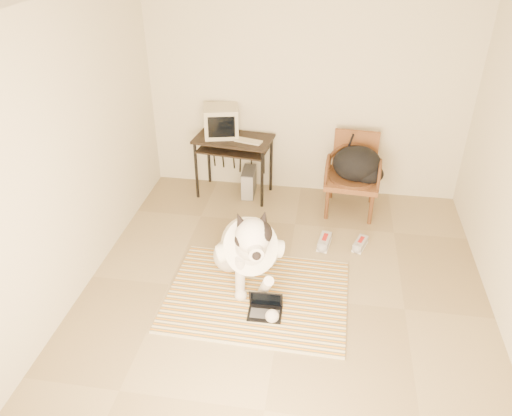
% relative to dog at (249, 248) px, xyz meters
% --- Properties ---
extents(floor, '(4.50, 4.50, 0.00)m').
position_rel_dog_xyz_m(floor, '(0.38, -0.19, -0.41)').
color(floor, '#917E59').
rests_on(floor, ground).
extents(ceiling, '(4.50, 4.50, 0.00)m').
position_rel_dog_xyz_m(ceiling, '(0.38, -0.19, 2.29)').
color(ceiling, white).
rests_on(ceiling, wall_back).
extents(wall_back, '(4.50, 0.00, 4.50)m').
position_rel_dog_xyz_m(wall_back, '(0.38, 2.06, 0.94)').
color(wall_back, beige).
rests_on(wall_back, floor).
extents(wall_front, '(4.50, 0.00, 4.50)m').
position_rel_dog_xyz_m(wall_front, '(0.38, -2.44, 0.94)').
color(wall_front, beige).
rests_on(wall_front, floor).
extents(wall_left, '(0.00, 4.50, 4.50)m').
position_rel_dog_xyz_m(wall_left, '(-1.62, -0.19, 0.94)').
color(wall_left, beige).
rests_on(wall_left, floor).
extents(rug, '(1.78, 1.38, 0.02)m').
position_rel_dog_xyz_m(rug, '(0.12, -0.23, -0.40)').
color(rug, orange).
rests_on(rug, floor).
extents(dog, '(0.78, 1.32, 1.04)m').
position_rel_dog_xyz_m(dog, '(0.00, 0.00, 0.00)').
color(dog, silver).
rests_on(dog, rug).
extents(laptop, '(0.32, 0.24, 0.22)m').
position_rel_dog_xyz_m(laptop, '(0.24, -0.46, -0.33)').
color(laptop, black).
rests_on(laptop, rug).
extents(computer_desk, '(1.02, 0.65, 0.80)m').
position_rel_dog_xyz_m(computer_desk, '(-0.49, 1.74, 0.28)').
color(computer_desk, black).
rests_on(computer_desk, floor).
extents(crt_monitor, '(0.50, 0.48, 0.37)m').
position_rel_dog_xyz_m(crt_monitor, '(-0.66, 1.82, 0.58)').
color(crt_monitor, '#BEB495').
rests_on(crt_monitor, computer_desk).
extents(desk_keyboard, '(0.36, 0.21, 0.02)m').
position_rel_dog_xyz_m(desk_keyboard, '(-0.28, 1.66, 0.40)').
color(desk_keyboard, '#BEB495').
rests_on(desk_keyboard, computer_desk).
extents(pc_tower, '(0.18, 0.39, 0.36)m').
position_rel_dog_xyz_m(pc_tower, '(-0.30, 1.77, -0.23)').
color(pc_tower, '#454547').
rests_on(pc_tower, floor).
extents(rattan_chair, '(0.68, 0.66, 0.96)m').
position_rel_dog_xyz_m(rattan_chair, '(1.02, 1.62, 0.07)').
color(rattan_chair, brown).
rests_on(rattan_chair, floor).
extents(backpack, '(0.61, 0.48, 0.43)m').
position_rel_dog_xyz_m(backpack, '(1.08, 1.55, 0.23)').
color(backpack, black).
rests_on(backpack, rattan_chair).
extents(sneaker_left, '(0.17, 0.31, 0.10)m').
position_rel_dog_xyz_m(sneaker_left, '(0.74, 0.74, -0.36)').
color(sneaker_left, white).
rests_on(sneaker_left, floor).
extents(sneaker_right, '(0.19, 0.29, 0.09)m').
position_rel_dog_xyz_m(sneaker_right, '(1.15, 0.77, -0.37)').
color(sneaker_right, white).
rests_on(sneaker_right, floor).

